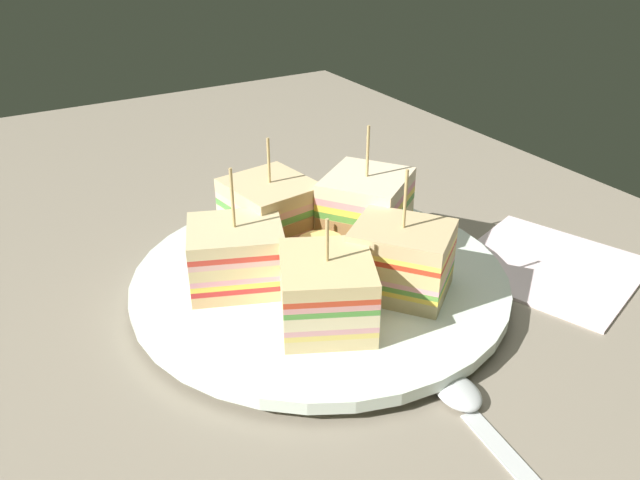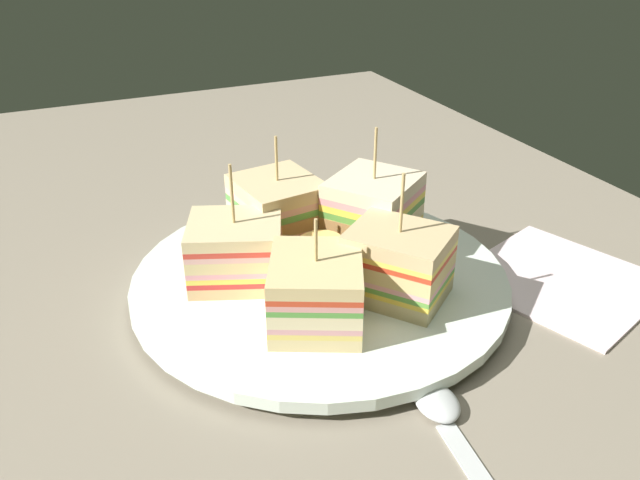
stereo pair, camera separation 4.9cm
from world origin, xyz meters
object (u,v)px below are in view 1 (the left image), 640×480
spoon (476,414)px  sandwich_wedge_2 (327,291)px  sandwich_wedge_0 (271,214)px  sandwich_wedge_4 (365,210)px  plate (320,280)px  napkin (549,265)px  sandwich_wedge_1 (237,256)px  chip_pile (313,261)px  sandwich_wedge_3 (400,260)px

spoon → sandwich_wedge_2: bearing=25.4°
sandwich_wedge_0 → sandwich_wedge_4: bearing=53.1°
sandwich_wedge_2 → sandwich_wedge_4: 12.06cm
plate → napkin: size_ratio=2.16×
sandwich_wedge_1 → chip_pile: bearing=1.2°
plate → chip_pile: 2.12cm
chip_pile → spoon: size_ratio=0.47×
sandwich_wedge_1 → spoon: size_ratio=0.62×
napkin → sandwich_wedge_0: bearing=-123.8°
chip_pile → napkin: 20.72cm
sandwich_wedge_0 → chip_pile: 6.57cm
plate → sandwich_wedge_2: bearing=-26.7°
plate → chip_pile: bearing=-85.1°
sandwich_wedge_1 → spoon: (19.03, 6.96, -3.70)cm
sandwich_wedge_2 → napkin: bearing=-67.3°
sandwich_wedge_0 → sandwich_wedge_4: (3.85, 6.91, 0.22)cm
sandwich_wedge_0 → sandwich_wedge_2: sandwich_wedge_0 is taller
sandwich_wedge_2 → chip_pile: 6.17cm
sandwich_wedge_3 → chip_pile: 6.94cm
sandwich_wedge_3 → chip_pile: (-5.05, -4.57, -1.32)cm
plate → sandwich_wedge_4: bearing=112.8°
sandwich_wedge_4 → chip_pile: sandwich_wedge_4 is taller
plate → sandwich_wedge_3: sandwich_wedge_3 is taller
sandwich_wedge_4 → sandwich_wedge_0: bearing=-64.7°
sandwich_wedge_0 → sandwich_wedge_1: (4.39, -5.13, -0.38)cm
sandwich_wedge_3 → spoon: size_ratio=0.64×
plate → sandwich_wedge_2: size_ratio=3.28×
sandwich_wedge_0 → spoon: 23.85cm
sandwich_wedge_0 → spoon: bearing=-3.3°
sandwich_wedge_3 → spoon: 12.96cm
sandwich_wedge_2 → napkin: sandwich_wedge_2 is taller
sandwich_wedge_1 → sandwich_wedge_4: (-0.54, 12.03, 0.60)cm
sandwich_wedge_4 → chip_pile: (2.55, -6.63, -1.70)cm
sandwich_wedge_2 → sandwich_wedge_3: 6.78cm
plate → sandwich_wedge_4: sandwich_wedge_4 is taller
sandwich_wedge_1 → spoon: sandwich_wedge_1 is taller
sandwich_wedge_2 → sandwich_wedge_4: bearing=-21.3°
plate → sandwich_wedge_3: 7.22cm
plate → sandwich_wedge_0: 7.30cm
sandwich_wedge_0 → spoon: sandwich_wedge_0 is taller
chip_pile → sandwich_wedge_0: bearing=-177.5°
sandwich_wedge_0 → sandwich_wedge_2: (12.07, -1.90, -0.37)cm
plate → sandwich_wedge_1: (-1.94, -6.11, 3.10)cm
sandwich_wedge_1 → sandwich_wedge_2: (7.67, 3.23, 0.01)cm
spoon → napkin: bearing=-52.9°
sandwich_wedge_4 → sandwich_wedge_2: bearing=7.5°
sandwich_wedge_3 → napkin: (1.73, 14.81, -4.08)cm
sandwich_wedge_0 → napkin: bearing=48.4°
sandwich_wedge_1 → chip_pile: 5.87cm
sandwich_wedge_3 → sandwich_wedge_2: bearing=57.6°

